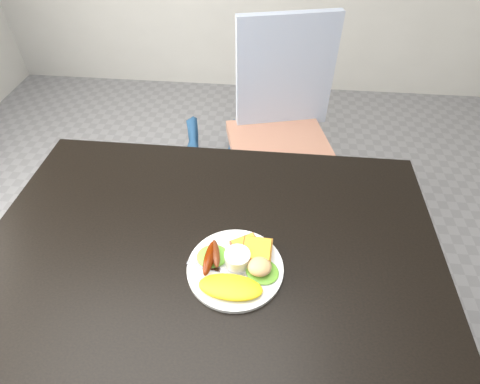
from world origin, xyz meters
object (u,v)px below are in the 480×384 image
Objects in this scene: dining_table at (212,247)px; dining_chair at (280,148)px; person at (193,121)px; plate at (235,268)px.

dining_table is 0.88m from dining_chair.
plate is at bearing 104.47° from person.
person is at bearing -162.98° from dining_chair.
dining_chair is at bearing -153.41° from person.
plate reaches higher than dining_chair.
dining_chair is 1.91× the size of plate.
dining_table is 2.64× the size of dining_chair.
dining_chair is 0.32× the size of person.
dining_chair is at bearing 82.84° from plate.
dining_table is 0.83× the size of person.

